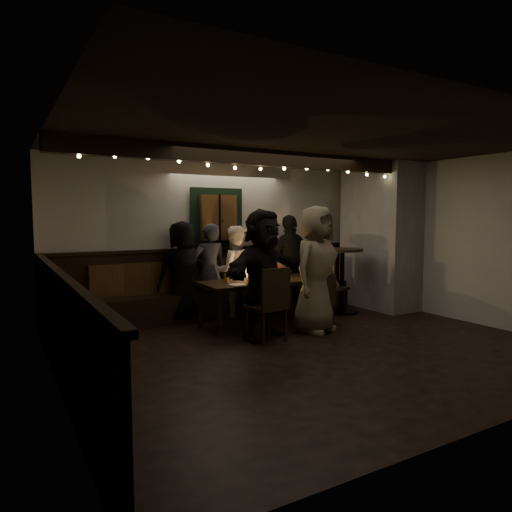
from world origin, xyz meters
TOP-DOWN VIEW (x-y plane):
  - room at (1.07, 1.42)m, footprint 6.02×5.01m
  - dining_table at (0.08, 1.40)m, footprint 1.93×0.83m
  - chair_near_left at (-0.35, 0.45)m, footprint 0.50×0.50m
  - chair_near_right at (0.70, 0.67)m, footprint 0.48×0.48m
  - chair_end at (1.40, 1.42)m, footprint 0.52×0.52m
  - high_top at (1.73, 1.46)m, footprint 0.70×0.70m
  - person_a at (-0.93, 2.18)m, footprint 0.79×0.52m
  - person_b at (-0.47, 2.14)m, footprint 0.60×0.42m
  - person_c at (-0.05, 2.11)m, footprint 0.85×0.73m
  - person_d at (0.46, 2.07)m, footprint 1.17×0.93m
  - person_e at (1.04, 2.04)m, footprint 1.00×0.43m
  - person_f at (-0.31, 0.72)m, footprint 1.73×1.03m
  - person_g at (0.51, 0.62)m, footprint 1.04×0.86m

SIDE VIEW (x-z plane):
  - chair_near_right at x=0.70m, z-range 0.05..0.88m
  - chair_end at x=1.40m, z-range 0.06..1.03m
  - chair_near_left at x=-0.35m, z-range 0.06..1.07m
  - dining_table at x=0.08m, z-range 0.21..1.05m
  - high_top at x=1.73m, z-range 0.15..1.26m
  - person_c at x=-0.05m, z-range 0.00..1.51m
  - person_b at x=-0.47m, z-range 0.00..1.56m
  - person_d at x=0.46m, z-range 0.00..1.59m
  - person_a at x=-0.93m, z-range 0.00..1.60m
  - person_e at x=1.04m, z-range 0.00..1.70m
  - person_f at x=-0.31m, z-range 0.00..1.78m
  - person_g at x=0.51m, z-range 0.00..1.82m
  - room at x=1.07m, z-range -0.24..2.38m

